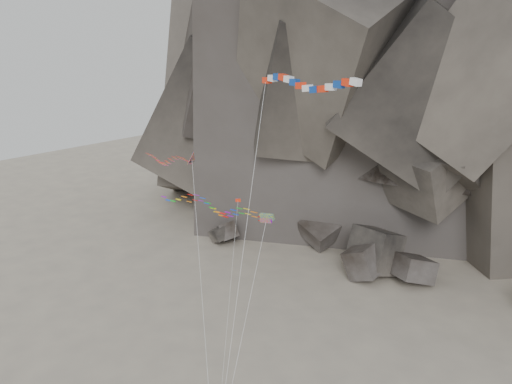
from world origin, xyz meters
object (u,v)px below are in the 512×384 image
Objects in this scene: delta_kite at (166,159)px; parafoil_kite at (208,204)px; pennant_kite at (233,252)px; banner_kite at (305,85)px.

parafoil_kite is at bearing -34.08° from delta_kite.
delta_kite is 1.41× the size of pennant_kite.
delta_kite is at bearing 129.93° from pennant_kite.
banner_kite is at bearing -34.07° from pennant_kite.
parafoil_kite reaches higher than pennant_kite.
banner_kite reaches higher than delta_kite.
banner_kite is at bearing -5.56° from parafoil_kite.
delta_kite is 0.80× the size of banner_kite.
parafoil_kite is at bearing -165.43° from banner_kite.
banner_kite is 1.76× the size of pennant_kite.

